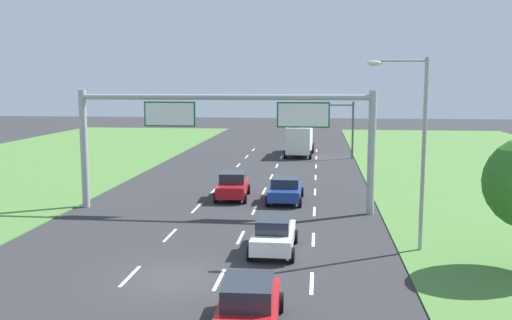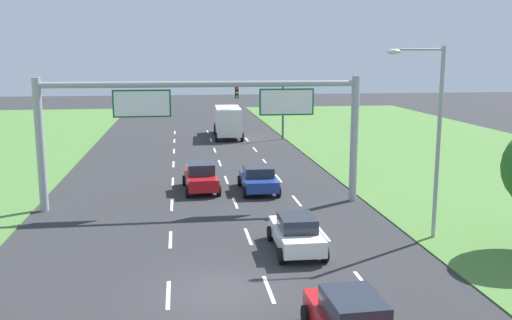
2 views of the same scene
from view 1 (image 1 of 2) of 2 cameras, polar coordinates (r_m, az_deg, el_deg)
ground_plane at (r=22.51m, az=-8.18°, el=-11.59°), size 200.00×200.00×0.00m
lane_dashes_inner_left at (r=34.15m, az=-6.02°, el=-4.84°), size 0.14×62.40×0.01m
lane_dashes_inner_right at (r=33.59m, az=-0.15°, el=-5.01°), size 0.14×62.40×0.01m
lane_dashes_slip at (r=33.39m, az=5.86°, el=-5.13°), size 0.14×62.40×0.01m
car_near_red at (r=25.34m, az=1.79°, el=-7.47°), size 2.01×4.03×1.55m
car_lead_silver at (r=35.84m, az=2.96°, el=-2.94°), size 2.20×4.29×1.53m
car_mid_lane at (r=17.59m, az=-0.75°, el=-14.38°), size 2.14×4.21×1.61m
car_far_ahead at (r=36.81m, az=-2.33°, el=-2.56°), size 2.22×4.27×1.69m
box_truck at (r=58.91m, az=4.44°, el=2.13°), size 2.89×8.24×3.06m
sign_gantry at (r=32.78m, az=-3.02°, el=3.30°), size 17.24×0.44×7.00m
traffic_light_mast at (r=56.34m, az=7.71°, el=4.06°), size 4.76×0.49×5.60m
street_lamp at (r=25.66m, az=15.64°, el=2.22°), size 2.61×0.32×8.50m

